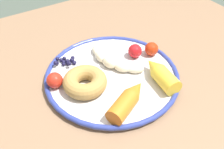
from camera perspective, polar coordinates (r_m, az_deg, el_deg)
dining_table at (r=0.71m, az=2.60°, el=-4.22°), size 1.04×0.91×0.70m
plate at (r=0.63m, az=0.00°, el=-0.20°), size 0.34×0.34×0.02m
banana at (r=0.65m, az=-0.04°, el=3.00°), size 0.09×0.17×0.03m
carrot_orange at (r=0.54m, az=3.75°, el=-5.73°), size 0.13×0.09×0.04m
carrot_yellow at (r=0.61m, az=11.04°, el=0.14°), size 0.06×0.12×0.04m
donut at (r=0.58m, az=-6.20°, el=-1.68°), size 0.13×0.13×0.04m
blueberry_pile at (r=0.67m, az=-10.60°, el=2.95°), size 0.06×0.06×0.02m
tomato_near at (r=0.60m, az=-12.97°, el=-1.31°), size 0.04×0.04×0.04m
tomato_mid at (r=0.68m, az=5.27°, el=5.38°), size 0.04×0.04×0.04m
tomato_far at (r=0.69m, az=9.01°, el=5.80°), size 0.04×0.04×0.04m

